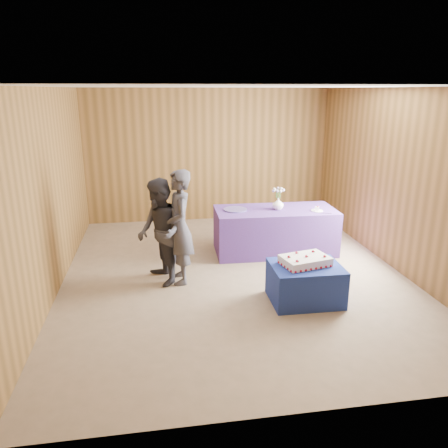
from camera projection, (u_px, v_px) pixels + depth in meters
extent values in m
plane|color=gray|center=(234.00, 274.00, 6.58)|extent=(6.00, 6.00, 0.00)
cube|color=brown|center=(208.00, 156.00, 9.01)|extent=(5.00, 0.04, 2.70)
cube|color=brown|center=(306.00, 269.00, 3.35)|extent=(5.00, 0.04, 2.70)
cube|color=brown|center=(50.00, 193.00, 5.80)|extent=(0.04, 6.00, 2.70)
cube|color=brown|center=(398.00, 181.00, 6.56)|extent=(0.04, 6.00, 2.70)
cube|color=white|center=(235.00, 87.00, 5.78)|extent=(5.00, 6.00, 0.04)
cube|color=navy|center=(305.00, 283.00, 5.68)|extent=(0.91, 0.71, 0.50)
cube|color=#4D338E|center=(275.00, 231.00, 7.39)|extent=(2.03, 0.96, 0.75)
cube|color=white|center=(305.00, 260.00, 5.63)|extent=(0.67, 0.52, 0.11)
sphere|color=#A40C24|center=(293.00, 272.00, 5.36)|extent=(0.03, 0.03, 0.03)
sphere|color=#A40C24|center=(333.00, 265.00, 5.57)|extent=(0.03, 0.03, 0.03)
sphere|color=#A40C24|center=(277.00, 261.00, 5.71)|extent=(0.03, 0.03, 0.03)
sphere|color=#A40C24|center=(316.00, 255.00, 5.92)|extent=(0.03, 0.03, 0.03)
sphere|color=#A40C24|center=(297.00, 260.00, 5.45)|extent=(0.04, 0.04, 0.04)
cone|color=#175D15|center=(299.00, 261.00, 5.46)|extent=(0.02, 0.03, 0.02)
sphere|color=#A40C24|center=(312.00, 251.00, 5.74)|extent=(0.04, 0.04, 0.04)
cone|color=#175D15|center=(314.00, 252.00, 5.75)|extent=(0.02, 0.03, 0.02)
sphere|color=#A40C24|center=(305.00, 255.00, 5.60)|extent=(0.04, 0.04, 0.04)
cone|color=#175D15|center=(307.00, 256.00, 5.61)|extent=(0.02, 0.03, 0.02)
imported|color=white|center=(278.00, 204.00, 7.24)|extent=(0.20, 0.20, 0.20)
cylinder|color=#316B2A|center=(280.00, 194.00, 7.20)|extent=(0.01, 0.01, 0.14)
sphere|color=#AB9BC9|center=(283.00, 190.00, 7.19)|extent=(0.05, 0.05, 0.05)
cylinder|color=#316B2A|center=(279.00, 194.00, 7.22)|extent=(0.01, 0.01, 0.14)
sphere|color=silver|center=(281.00, 189.00, 7.24)|extent=(0.05, 0.05, 0.05)
cylinder|color=#316B2A|center=(278.00, 193.00, 7.23)|extent=(0.01, 0.01, 0.14)
sphere|color=#AB9BC9|center=(278.00, 189.00, 7.25)|extent=(0.05, 0.05, 0.05)
cylinder|color=#316B2A|center=(277.00, 194.00, 7.22)|extent=(0.01, 0.01, 0.14)
sphere|color=silver|center=(275.00, 189.00, 7.24)|extent=(0.05, 0.05, 0.05)
cylinder|color=#316B2A|center=(276.00, 194.00, 7.20)|extent=(0.01, 0.01, 0.14)
sphere|color=#AB9BC9|center=(273.00, 190.00, 7.19)|extent=(0.05, 0.05, 0.05)
cylinder|color=#316B2A|center=(277.00, 194.00, 7.18)|extent=(0.01, 0.01, 0.14)
sphere|color=silver|center=(274.00, 190.00, 7.14)|extent=(0.05, 0.05, 0.05)
cylinder|color=#316B2A|center=(278.00, 194.00, 7.17)|extent=(0.01, 0.01, 0.14)
sphere|color=#AB9BC9|center=(277.00, 191.00, 7.10)|extent=(0.05, 0.05, 0.05)
cylinder|color=#316B2A|center=(279.00, 194.00, 7.17)|extent=(0.01, 0.01, 0.14)
sphere|color=silver|center=(281.00, 191.00, 7.10)|extent=(0.05, 0.05, 0.05)
cylinder|color=#316B2A|center=(280.00, 194.00, 7.18)|extent=(0.01, 0.01, 0.14)
sphere|color=#AB9BC9|center=(283.00, 190.00, 7.13)|extent=(0.05, 0.05, 0.05)
cylinder|color=#554891|center=(235.00, 210.00, 7.23)|extent=(0.47, 0.47, 0.02)
cylinder|color=white|center=(317.00, 211.00, 7.18)|extent=(0.21, 0.21, 0.01)
cube|color=white|center=(317.00, 208.00, 7.17)|extent=(0.08, 0.08, 0.06)
sphere|color=#A40C24|center=(318.00, 206.00, 7.14)|extent=(0.02, 0.02, 0.02)
cube|color=#AEAFB3|center=(323.00, 213.00, 7.05)|extent=(0.25, 0.12, 0.00)
imported|color=#393843|center=(179.00, 227.00, 6.11)|extent=(0.44, 0.63, 1.63)
imported|color=#2E2E37|center=(160.00, 232.00, 6.09)|extent=(0.76, 0.87, 1.51)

